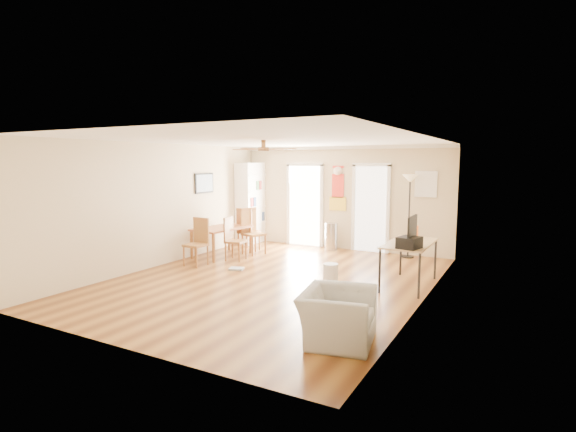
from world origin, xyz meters
The scene contains 30 objects.
floor centered at (0.00, 0.00, 0.00)m, with size 7.00×7.00×0.00m, color brown.
ceiling centered at (0.00, 0.00, 2.60)m, with size 5.50×7.00×0.00m, color silver, non-canonical shape.
wall_back centered at (0.00, 3.50, 1.30)m, with size 5.50×0.04×2.60m, color beige, non-canonical shape.
wall_front centered at (0.00, -3.50, 1.30)m, with size 5.50×0.04×2.60m, color beige, non-canonical shape.
wall_left centered at (-2.75, 0.00, 1.30)m, with size 0.04×7.00×2.60m, color beige, non-canonical shape.
wall_right centered at (2.75, 0.00, 1.30)m, with size 0.04×7.00×2.60m, color beige, non-canonical shape.
crown_molding centered at (0.00, 0.00, 2.56)m, with size 5.50×7.00×0.08m, color white, non-canonical shape.
kitchen_doorway centered at (-1.05, 3.48, 1.05)m, with size 0.90×0.10×2.10m, color white, non-canonical shape.
bathroom_doorway centered at (0.75, 3.48, 1.05)m, with size 0.80×0.10×2.10m, color white, non-canonical shape.
wall_decal centered at (-0.13, 3.48, 1.55)m, with size 0.46×0.03×1.10m, color red.
ac_grille centered at (2.05, 3.47, 1.70)m, with size 0.50×0.04×0.60m, color white.
framed_poster centered at (-2.73, 1.40, 1.70)m, with size 0.04×0.66×0.48m, color black.
ceiling_fan centered at (0.00, -0.30, 2.43)m, with size 1.24×1.24×0.20m, color #593819, non-canonical shape.
bookshelf centered at (-2.51, 3.13, 1.09)m, with size 0.44×0.98×2.18m, color white, non-canonical shape.
dining_table centered at (-2.15, 1.30, 0.34)m, with size 0.82×1.37×0.68m, color #94542F, non-canonical shape.
dining_chair_right_a centered at (-1.60, 1.83, 0.55)m, with size 0.45×0.45×1.09m, color #A46F34, non-canonical shape.
dining_chair_right_b centered at (-1.60, 1.08, 0.48)m, with size 0.40×0.40×0.97m, color olive, non-canonical shape.
dining_chair_near centered at (-2.04, 0.23, 0.50)m, with size 0.41×0.41×1.01m, color olive, non-canonical shape.
dining_chair_far centered at (-1.96, 2.16, 0.53)m, with size 0.44×0.44×1.06m, color #995C31, non-canonical shape.
trash_can centered at (-0.16, 3.18, 0.34)m, with size 0.32×0.32×0.69m, color #AEAEB1.
torchiere_lamp centered at (1.74, 3.24, 0.96)m, with size 0.36×0.36×1.93m, color black, non-canonical shape.
computer_desk centered at (2.33, 0.84, 0.39)m, with size 0.74×1.47×0.79m, color tan, non-canonical shape.
imac centered at (2.47, 0.39, 1.05)m, with size 0.08×0.57×0.53m, color black, non-canonical shape.
keyboard centered at (2.20, 1.10, 0.79)m, with size 0.12×0.37×0.01m, color white.
printer centered at (2.45, 0.29, 0.88)m, with size 0.32×0.37×0.19m, color black.
orange_bottle centered at (2.30, 1.50, 0.90)m, with size 0.07×0.07×0.21m, color orange.
wastebasket_a centered at (0.98, 0.46, 0.16)m, with size 0.28×0.28×0.33m, color silver.
wastebasket_b centered at (2.05, -0.93, 0.15)m, with size 0.26×0.26×0.30m, color silver.
floor_cloth centered at (-1.06, 0.33, 0.02)m, with size 0.28×0.22×0.04m, color gray.
armchair centered at (2.15, -2.08, 0.32)m, with size 0.98×0.86×0.64m, color #A1A09C.
Camera 1 is at (4.14, -7.02, 2.21)m, focal length 27.72 mm.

